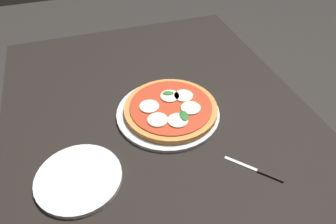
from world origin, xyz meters
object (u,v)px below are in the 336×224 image
(dining_table, at_px, (165,148))
(plate_white, at_px, (79,178))
(knife, at_px, (261,172))
(serving_tray, at_px, (168,113))
(pizza, at_px, (171,108))

(dining_table, relative_size, plate_white, 6.08)
(plate_white, distance_m, knife, 0.49)
(serving_tray, bearing_deg, pizza, -90.93)
(dining_table, height_order, pizza, pizza)
(pizza, relative_size, plate_white, 1.32)
(serving_tray, height_order, knife, serving_tray)
(serving_tray, bearing_deg, plate_white, 119.25)
(dining_table, bearing_deg, serving_tray, -25.18)
(dining_table, distance_m, serving_tray, 0.12)
(serving_tray, relative_size, plate_white, 1.46)
(serving_tray, xyz_separation_m, plate_white, (-0.17, 0.31, 0.00))
(serving_tray, bearing_deg, knife, -150.95)
(knife, bearing_deg, plate_white, 74.66)
(dining_table, bearing_deg, plate_white, 111.33)
(pizza, bearing_deg, dining_table, 148.20)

